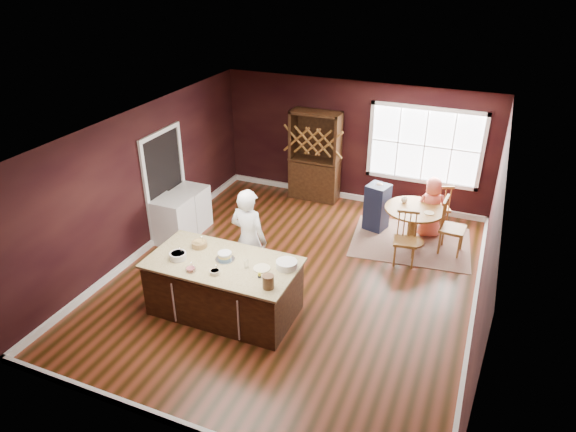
# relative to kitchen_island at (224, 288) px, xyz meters

# --- Properties ---
(room_shell) EXTENTS (7.00, 7.00, 7.00)m
(room_shell) POSITION_rel_kitchen_island_xyz_m (0.68, 1.27, 0.91)
(room_shell) COLOR #612817
(room_shell) RESTS_ON ground
(window) EXTENTS (2.36, 0.10, 1.66)m
(window) POSITION_rel_kitchen_island_xyz_m (2.18, 4.74, 1.06)
(window) COLOR white
(window) RESTS_ON room_shell
(doorway) EXTENTS (0.08, 1.26, 2.13)m
(doorway) POSITION_rel_kitchen_island_xyz_m (-2.29, 1.87, 0.59)
(doorway) COLOR white
(doorway) RESTS_ON room_shell
(kitchen_island) EXTENTS (2.30, 1.20, 0.92)m
(kitchen_island) POSITION_rel_kitchen_island_xyz_m (0.00, 0.00, 0.00)
(kitchen_island) COLOR black
(kitchen_island) RESTS_ON ground
(dining_table) EXTENTS (1.12, 1.12, 0.75)m
(dining_table) POSITION_rel_kitchen_island_xyz_m (2.32, 3.28, 0.10)
(dining_table) COLOR brown
(dining_table) RESTS_ON ground
(baker) EXTENTS (0.70, 0.50, 1.80)m
(baker) POSITION_rel_kitchen_island_xyz_m (0.06, 0.78, 0.46)
(baker) COLOR white
(baker) RESTS_ON ground
(layer_cake) EXTENTS (0.30, 0.30, 0.12)m
(layer_cake) POSITION_rel_kitchen_island_xyz_m (0.01, 0.07, 0.54)
(layer_cake) COLOR silver
(layer_cake) RESTS_ON kitchen_island
(bowl_blue) EXTENTS (0.26, 0.26, 0.10)m
(bowl_blue) POSITION_rel_kitchen_island_xyz_m (-0.67, -0.18, 0.53)
(bowl_blue) COLOR silver
(bowl_blue) RESTS_ON kitchen_island
(bowl_yellow) EXTENTS (0.24, 0.24, 0.09)m
(bowl_yellow) POSITION_rel_kitchen_island_xyz_m (-0.55, 0.25, 0.53)
(bowl_yellow) COLOR olive
(bowl_yellow) RESTS_ON kitchen_island
(bowl_pink) EXTENTS (0.15, 0.15, 0.06)m
(bowl_pink) POSITION_rel_kitchen_island_xyz_m (-0.30, -0.40, 0.51)
(bowl_pink) COLOR white
(bowl_pink) RESTS_ON kitchen_island
(bowl_olive) EXTENTS (0.16, 0.16, 0.06)m
(bowl_olive) POSITION_rel_kitchen_island_xyz_m (0.06, -0.32, 0.51)
(bowl_olive) COLOR beige
(bowl_olive) RESTS_ON kitchen_island
(drinking_glass) EXTENTS (0.07, 0.07, 0.14)m
(drinking_glass) POSITION_rel_kitchen_island_xyz_m (0.42, -0.01, 0.55)
(drinking_glass) COLOR silver
(drinking_glass) RESTS_ON kitchen_island
(dinner_plate) EXTENTS (0.26, 0.26, 0.02)m
(dinner_plate) POSITION_rel_kitchen_island_xyz_m (0.63, 0.06, 0.49)
(dinner_plate) COLOR white
(dinner_plate) RESTS_ON kitchen_island
(white_tub) EXTENTS (0.32, 0.32, 0.11)m
(white_tub) POSITION_rel_kitchen_island_xyz_m (0.96, 0.23, 0.54)
(white_tub) COLOR white
(white_tub) RESTS_ON kitchen_island
(stoneware_crock) EXTENTS (0.17, 0.17, 0.20)m
(stoneware_crock) POSITION_rel_kitchen_island_xyz_m (0.92, -0.34, 0.58)
(stoneware_crock) COLOR brown
(stoneware_crock) RESTS_ON kitchen_island
(toy_figurine) EXTENTS (0.05, 0.05, 0.09)m
(toy_figurine) POSITION_rel_kitchen_island_xyz_m (0.70, -0.16, 0.52)
(toy_figurine) COLOR yellow
(toy_figurine) RESTS_ON kitchen_island
(rug) EXTENTS (2.42, 1.97, 0.01)m
(rug) POSITION_rel_kitchen_island_xyz_m (2.32, 3.28, -0.43)
(rug) COLOR brown
(rug) RESTS_ON ground
(chair_east) EXTENTS (0.47, 0.49, 1.10)m
(chair_east) POSITION_rel_kitchen_island_xyz_m (3.07, 3.21, 0.11)
(chair_east) COLOR brown
(chair_east) RESTS_ON ground
(chair_south) EXTENTS (0.48, 0.46, 1.00)m
(chair_south) POSITION_rel_kitchen_island_xyz_m (2.33, 2.49, 0.06)
(chair_south) COLOR brown
(chair_south) RESTS_ON ground
(chair_north) EXTENTS (0.56, 0.55, 1.03)m
(chair_north) POSITION_rel_kitchen_island_xyz_m (2.67, 4.08, 0.08)
(chair_north) COLOR brown
(chair_north) RESTS_ON ground
(seated_woman) EXTENTS (0.71, 0.60, 1.24)m
(seated_woman) POSITION_rel_kitchen_island_xyz_m (2.58, 3.71, 0.18)
(seated_woman) COLOR #F56A57
(seated_woman) RESTS_ON ground
(high_chair) EXTENTS (0.50, 0.50, 1.01)m
(high_chair) POSITION_rel_kitchen_island_xyz_m (1.54, 3.58, 0.07)
(high_chair) COLOR black
(high_chair) RESTS_ON ground
(toddler) EXTENTS (0.18, 0.14, 0.26)m
(toddler) POSITION_rel_kitchen_island_xyz_m (1.57, 3.63, 0.37)
(toddler) COLOR #8CA5BF
(toddler) RESTS_ON high_chair
(table_plate) EXTENTS (0.19, 0.19, 0.01)m
(table_plate) POSITION_rel_kitchen_island_xyz_m (2.60, 3.17, 0.32)
(table_plate) COLOR beige
(table_plate) RESTS_ON dining_table
(table_cup) EXTENTS (0.16, 0.16, 0.10)m
(table_cup) POSITION_rel_kitchen_island_xyz_m (2.09, 3.46, 0.36)
(table_cup) COLOR white
(table_cup) RESTS_ON dining_table
(hutch) EXTENTS (1.11, 0.46, 2.03)m
(hutch) POSITION_rel_kitchen_island_xyz_m (-0.13, 4.49, 0.58)
(hutch) COLOR black
(hutch) RESTS_ON ground
(washer) EXTENTS (0.63, 0.61, 0.91)m
(washer) POSITION_rel_kitchen_island_xyz_m (-1.96, 1.55, 0.02)
(washer) COLOR silver
(washer) RESTS_ON ground
(dryer) EXTENTS (0.61, 0.59, 0.88)m
(dryer) POSITION_rel_kitchen_island_xyz_m (-1.96, 2.19, 0.00)
(dryer) COLOR white
(dryer) RESTS_ON ground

